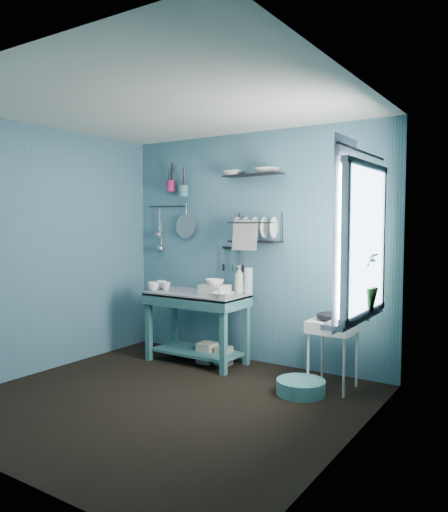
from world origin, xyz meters
The scene contains 35 objects.
floor centered at (0.00, 0.00, 0.00)m, with size 3.20×3.20×0.00m, color black.
ceiling centered at (0.00, 0.00, 2.50)m, with size 3.20×3.20×0.00m, color silver.
wall_back centered at (0.00, 1.50, 1.25)m, with size 3.20×3.20×0.00m, color #3E6B7F.
wall_left centered at (-1.60, 0.00, 1.25)m, with size 3.00×3.00×0.00m, color #3E6B7F.
wall_right centered at (1.60, 0.00, 1.25)m, with size 3.00×3.00×0.00m, color #3E6B7F.
work_counter centered at (-0.46, 1.09, 0.39)m, with size 1.09×0.54×0.77m, color #306566.
mug_left centered at (-0.94, 0.93, 0.82)m, with size 0.12×0.12×0.10m, color white.
mug_mid centered at (-0.84, 1.03, 0.82)m, with size 0.10×0.10×0.09m, color white.
mug_right centered at (-0.96, 1.09, 0.82)m, with size 0.12×0.12×0.10m, color white.
wash_tub centered at (-0.21, 1.07, 0.82)m, with size 0.28×0.22×0.10m, color beige.
tub_bowl centered at (-0.21, 1.07, 0.90)m, with size 0.20×0.20×0.06m, color white.
soap_bottle centered at (-0.04, 1.29, 0.92)m, with size 0.12×0.12×0.30m, color beige.
water_bottle centered at (0.06, 1.31, 0.91)m, with size 0.09×0.09×0.28m, color silver.
counter_bowl centered at (-0.01, 0.94, 0.80)m, with size 0.22×0.22×0.05m, color white.
hotplate_stand centered at (1.09, 1.09, 0.32)m, with size 0.40×0.40×0.64m, color white.
frying_pan centered at (1.09, 1.09, 0.68)m, with size 0.30×0.30×0.04m, color black.
knife_strip centered at (-0.23, 1.47, 1.24)m, with size 0.32×0.02×0.03m, color black.
dish_rack centered at (0.11, 1.37, 1.48)m, with size 0.55×0.24×0.32m, color black.
upper_shelf centered at (0.05, 1.40, 2.03)m, with size 0.70×0.18×0.01m, color black.
shelf_bowl_left centered at (-0.19, 1.40, 2.09)m, with size 0.21×0.21×0.05m, color white.
shelf_bowl_right centered at (0.23, 1.40, 2.05)m, with size 0.23×0.23×0.06m, color white.
utensil_cup_magenta centered at (-1.08, 1.42, 1.96)m, with size 0.11×0.11×0.13m, color #A41E57.
utensil_cup_teal centered at (-0.89, 1.42, 1.89)m, with size 0.11×0.11×0.13m, color teal.
colander centered at (-0.88, 1.45, 1.48)m, with size 0.28×0.28×0.03m, color #94979B.
ladle_outer centered at (-1.30, 1.46, 1.55)m, with size 0.01×0.01×0.30m, color #94979B.
ladle_inner centered at (-1.27, 1.46, 1.38)m, with size 0.01×0.01×0.30m, color #94979B.
hook_rail centered at (-1.17, 1.47, 1.72)m, with size 0.01×0.01×0.60m, color black.
window_glass centered at (1.59, 0.45, 1.40)m, with size 1.10×1.10×0.00m, color white.
windowsill centered at (1.50, 0.45, 0.81)m, with size 0.16×0.95×0.04m, color white.
curtain centered at (1.52, 0.15, 1.45)m, with size 1.35×1.35×0.00m, color silver.
curtain_rod centered at (1.54, 0.45, 2.05)m, with size 0.02×0.02×1.05m, color black.
potted_plant centered at (1.50, 0.56, 1.08)m, with size 0.28×0.28×0.50m, color #2F6D2B.
storage_tin_large centered at (-0.36, 1.14, 0.11)m, with size 0.18×0.18×0.22m, color tan.
storage_tin_small centered at (-0.16, 1.17, 0.10)m, with size 0.15×0.15×0.20m, color tan.
floor_basin centered at (0.91, 0.78, 0.07)m, with size 0.44×0.44×0.13m, color teal.
Camera 1 is at (2.73, -3.22, 1.54)m, focal length 35.00 mm.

